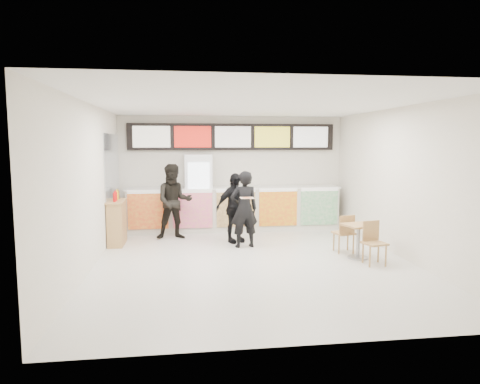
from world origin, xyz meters
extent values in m
plane|color=beige|center=(0.00, 0.00, 0.00)|extent=(7.00, 7.00, 0.00)
plane|color=white|center=(0.00, 0.00, 3.00)|extent=(7.00, 7.00, 0.00)
plane|color=silver|center=(0.00, 3.50, 1.50)|extent=(6.00, 0.00, 6.00)
plane|color=silver|center=(-3.00, 0.00, 1.50)|extent=(0.00, 7.00, 7.00)
plane|color=silver|center=(3.00, 0.00, 1.50)|extent=(0.00, 7.00, 7.00)
cube|color=silver|center=(0.00, 3.10, 0.55)|extent=(5.50, 0.70, 1.10)
cube|color=silver|center=(0.00, 3.10, 1.12)|extent=(5.56, 0.76, 0.04)
cube|color=red|center=(-2.20, 2.72, 0.61)|extent=(0.99, 0.02, 0.90)
cube|color=#F13598|center=(-1.10, 2.72, 0.61)|extent=(0.99, 0.02, 0.90)
cube|color=brown|center=(0.00, 2.72, 0.61)|extent=(0.99, 0.02, 0.90)
cube|color=yellow|center=(1.10, 2.72, 0.61)|extent=(0.99, 0.02, 0.90)
cube|color=#228B46|center=(2.20, 2.72, 0.61)|extent=(0.99, 0.02, 0.90)
cube|color=black|center=(0.00, 3.42, 2.45)|extent=(5.50, 0.12, 0.70)
cube|color=white|center=(-2.12, 3.35, 2.45)|extent=(0.95, 0.02, 0.55)
cube|color=red|center=(-1.06, 3.35, 2.45)|extent=(0.95, 0.02, 0.55)
cube|color=silver|center=(0.00, 3.35, 2.45)|extent=(0.95, 0.02, 0.55)
cube|color=yellow|center=(1.06, 3.35, 2.45)|extent=(0.95, 0.02, 0.55)
cube|color=white|center=(2.12, 3.35, 2.45)|extent=(0.95, 0.02, 0.55)
cube|color=white|center=(-0.93, 3.12, 1.00)|extent=(0.70, 0.65, 2.00)
cube|color=white|center=(-0.93, 2.78, 1.05)|extent=(0.54, 0.02, 1.50)
cylinder|color=#20971B|center=(-1.14, 2.82, 0.45)|extent=(0.07, 0.07, 0.22)
cylinder|color=orange|center=(-1.00, 2.82, 0.45)|extent=(0.07, 0.07, 0.22)
cylinder|color=red|center=(-0.86, 2.82, 0.45)|extent=(0.07, 0.07, 0.22)
cylinder|color=blue|center=(-0.72, 2.82, 0.45)|extent=(0.07, 0.07, 0.22)
cylinder|color=orange|center=(-1.14, 2.82, 0.83)|extent=(0.07, 0.07, 0.22)
cylinder|color=red|center=(-1.00, 2.82, 0.83)|extent=(0.07, 0.07, 0.22)
cylinder|color=blue|center=(-0.86, 2.82, 0.83)|extent=(0.07, 0.07, 0.22)
cylinder|color=#20971B|center=(-0.72, 2.82, 0.83)|extent=(0.07, 0.07, 0.22)
cylinder|color=red|center=(-1.14, 2.82, 1.21)|extent=(0.07, 0.07, 0.22)
cylinder|color=blue|center=(-1.00, 2.82, 1.21)|extent=(0.07, 0.07, 0.22)
cylinder|color=#20971B|center=(-0.86, 2.82, 1.21)|extent=(0.07, 0.07, 0.22)
cylinder|color=orange|center=(-0.72, 2.82, 1.21)|extent=(0.07, 0.07, 0.22)
cylinder|color=blue|center=(-1.14, 2.82, 1.59)|extent=(0.07, 0.07, 0.22)
cylinder|color=#20971B|center=(-1.00, 2.82, 1.59)|extent=(0.07, 0.07, 0.22)
cylinder|color=orange|center=(-0.86, 2.82, 1.59)|extent=(0.07, 0.07, 0.22)
cylinder|color=red|center=(-0.72, 2.82, 1.59)|extent=(0.07, 0.07, 0.22)
cube|color=#B2B7BF|center=(-2.99, 2.45, 1.75)|extent=(0.01, 2.00, 1.50)
imported|color=black|center=(-0.01, 1.19, 0.84)|extent=(0.67, 0.49, 1.68)
imported|color=black|center=(-1.55, 2.24, 0.90)|extent=(0.92, 0.74, 1.80)
imported|color=black|center=(-0.16, 1.69, 0.80)|extent=(1.02, 0.75, 1.60)
cube|color=beige|center=(-0.01, 0.74, 1.15)|extent=(0.28, 0.28, 0.01)
cone|color=#CC7233|center=(-0.01, 0.74, 1.16)|extent=(0.36, 0.36, 0.02)
cube|color=tan|center=(2.11, -0.02, 0.67)|extent=(0.66, 0.66, 0.04)
cylinder|color=gray|center=(2.11, -0.02, 0.33)|extent=(0.07, 0.07, 0.66)
cylinder|color=gray|center=(2.11, -0.02, 0.01)|extent=(0.40, 0.40, 0.03)
cube|color=tan|center=(2.23, -0.51, 0.41)|extent=(0.46, 0.46, 0.04)
cube|color=tan|center=(2.23, -0.34, 0.62)|extent=(0.36, 0.11, 0.38)
cube|color=tan|center=(2.00, 0.46, 0.41)|extent=(0.46, 0.46, 0.04)
cube|color=tan|center=(2.00, 0.29, 0.62)|extent=(0.36, 0.11, 0.38)
cube|color=tan|center=(-2.82, 1.81, 0.48)|extent=(0.32, 0.85, 0.96)
cube|color=tan|center=(-2.82, 1.81, 0.98)|extent=(0.36, 0.90, 0.04)
cylinder|color=red|center=(-2.82, 1.58, 1.10)|extent=(0.06, 0.06, 0.19)
cylinder|color=red|center=(-2.82, 1.76, 1.10)|extent=(0.06, 0.06, 0.19)
cylinder|color=yellow|center=(-2.82, 1.94, 1.10)|extent=(0.06, 0.06, 0.19)
cylinder|color=brown|center=(-2.82, 2.11, 1.10)|extent=(0.06, 0.06, 0.19)
camera|label=1|loc=(-1.31, -7.97, 2.27)|focal=32.00mm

